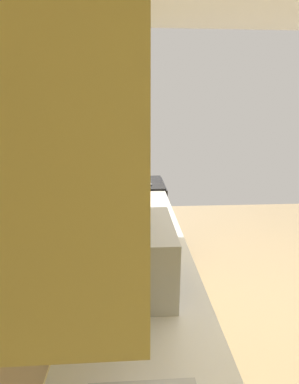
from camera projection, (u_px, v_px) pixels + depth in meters
The scene contains 8 objects.
ground_plane at pixel (295, 335), 2.28m from camera, with size 6.53×6.53×0.00m, color tan.
wall_back at pixel (78, 173), 1.80m from camera, with size 4.20×0.12×2.77m, color #E6CD86.
counter_run at pixel (139, 338), 1.66m from camera, with size 3.20×0.66×0.92m.
upper_cabinets at pixel (101, 98), 1.27m from camera, with size 2.23×0.31×0.64m.
oven_range at pixel (137, 217), 3.53m from camera, with size 0.71×0.69×1.10m.
microwave at pixel (135, 255), 1.37m from camera, with size 0.48×0.39×0.33m.
bowl at pixel (141, 214), 2.30m from camera, with size 0.16×0.16×0.05m.
kettle at pixel (142, 223), 2.00m from camera, with size 0.15×0.11×0.17m.
Camera 1 is at (-1.79, 1.31, 1.77)m, focal length 25.94 mm.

